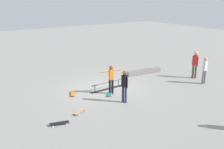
% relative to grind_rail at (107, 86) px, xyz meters
% --- Properties ---
extents(ground_plane, '(60.00, 60.00, 0.00)m').
position_rel_grind_rail_xyz_m(ground_plane, '(0.06, -0.16, -0.18)').
color(ground_plane, gray).
extents(grind_rail, '(2.22, 0.32, 0.42)m').
position_rel_grind_rail_xyz_m(grind_rail, '(0.00, 0.00, 0.00)').
color(grind_rail, black).
rests_on(grind_rail, ground_plane).
extents(skate_ledge, '(2.62, 0.69, 0.30)m').
position_rel_grind_rail_xyz_m(skate_ledge, '(-3.72, -1.11, -0.03)').
color(skate_ledge, gray).
rests_on(skate_ledge, ground_plane).
extents(skater_main, '(1.28, 0.26, 1.60)m').
position_rel_grind_rail_xyz_m(skater_main, '(0.21, 0.73, 0.75)').
color(skater_main, black).
rests_on(skater_main, ground_plane).
extents(skateboard_main, '(0.70, 0.71, 0.09)m').
position_rel_grind_rail_xyz_m(skateboard_main, '(0.32, 0.79, -0.11)').
color(skateboard_main, teal).
rests_on(skateboard_main, ground_plane).
extents(bystander_black_shirt, '(0.25, 0.37, 1.65)m').
position_rel_grind_rail_xyz_m(bystander_black_shirt, '(0.33, 2.06, 0.75)').
color(bystander_black_shirt, '#2D3351').
rests_on(bystander_black_shirt, ground_plane).
extents(bystander_red_shirt, '(0.26, 0.40, 1.75)m').
position_rel_grind_rail_xyz_m(bystander_red_shirt, '(-5.80, 1.42, 0.81)').
color(bystander_red_shirt, brown).
rests_on(bystander_red_shirt, ground_plane).
extents(bystander_white_shirt, '(0.37, 0.22, 1.64)m').
position_rel_grind_rail_xyz_m(bystander_white_shirt, '(-5.34, 2.50, 0.74)').
color(bystander_white_shirt, slate).
rests_on(bystander_white_shirt, ground_plane).
extents(loose_skateboard_black, '(0.82, 0.41, 0.09)m').
position_rel_grind_rail_xyz_m(loose_skateboard_black, '(3.95, 2.42, -0.11)').
color(loose_skateboard_black, black).
rests_on(loose_skateboard_black, ground_plane).
extents(loose_skateboard_orange, '(0.52, 0.81, 0.09)m').
position_rel_grind_rail_xyz_m(loose_skateboard_orange, '(1.98, -0.35, -0.11)').
color(loose_skateboard_orange, orange).
rests_on(loose_skateboard_orange, ground_plane).
extents(loose_skateboard_natural, '(0.80, 0.55, 0.09)m').
position_rel_grind_rail_xyz_m(loose_skateboard_natural, '(2.70, 1.88, -0.11)').
color(loose_skateboard_natural, tan).
rests_on(loose_skateboard_natural, ground_plane).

